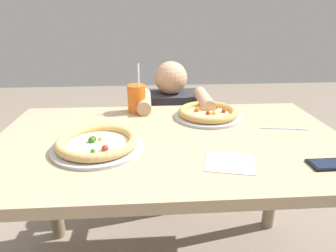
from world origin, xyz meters
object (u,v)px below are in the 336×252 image
Objects in this scene: fork at (287,128)px; cell_phone at (332,164)px; pizza_far at (208,113)px; pizza_near at (97,143)px; drink_cup_colored at (137,98)px; diner_seated at (171,142)px.

fork is 0.32m from cell_phone.
cell_phone is (0.32, -0.49, -0.02)m from pizza_far.
pizza_near is 1.06× the size of pizza_far.
diner_seated is at bearing 56.27° from drink_cup_colored.
drink_cup_colored reaches higher than pizza_far.
pizza_near is at bearing 166.92° from cell_phone.
pizza_far is 0.59m from cell_phone.
diner_seated is (-0.46, 0.89, -0.31)m from cell_phone.
diner_seated reaches higher than pizza_near.
diner_seated reaches higher than pizza_far.
pizza_near reaches higher than pizza_far.
diner_seated is (0.19, 0.29, -0.37)m from drink_cup_colored.
drink_cup_colored is 1.58× the size of cell_phone.
pizza_far is 1.56× the size of fork.
drink_cup_colored is 0.71m from fork.
cell_phone is at bearing -13.08° from pizza_near.
cell_phone is (0.65, -0.60, -0.06)m from drink_cup_colored.
cell_phone is at bearing -62.69° from diner_seated.
drink_cup_colored is at bearing 156.81° from fork.
pizza_near is 0.79m from fork.
pizza_near is 0.81m from cell_phone.
diner_seated is at bearing 65.27° from pizza_near.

